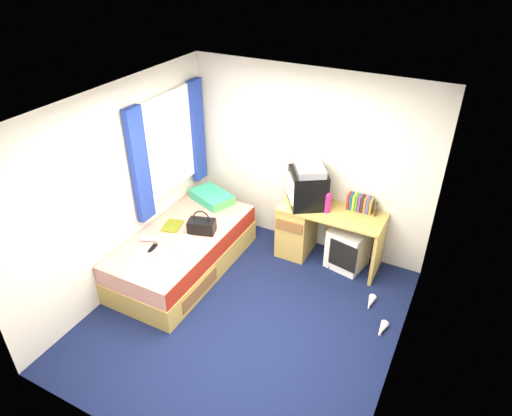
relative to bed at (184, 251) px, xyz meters
The scene contains 20 objects.
ground 1.20m from the bed, 20.32° to the right, with size 3.40×3.40×0.00m, color #0C1438.
room_shell 1.67m from the bed, 20.32° to the right, with size 3.40×3.40×3.40m.
bed is the anchor object (origin of this frame).
pillow 0.91m from the bed, 96.14° to the left, with size 0.57×0.36×0.12m, color #1C91B8.
desk 1.65m from the bed, 38.86° to the left, with size 1.30×0.55×0.75m.
storage_cube 2.08m from the bed, 29.61° to the left, with size 0.43×0.43×0.54m, color white.
crt_tv 1.74m from the bed, 40.50° to the left, with size 0.61×0.62×0.46m.
vcr 1.87m from the bed, 40.48° to the left, with size 0.47×0.34×0.09m, color silver.
book_row 2.27m from the bed, 32.93° to the left, with size 0.31×0.13×0.20m.
picture_frame 2.43m from the bed, 30.28° to the left, with size 0.02×0.12×0.14m, color #322110.
pink_water_bottle 1.89m from the bed, 32.80° to the left, with size 0.08×0.08×0.24m, color #CF1D73.
aerosol_can 1.81m from the bed, 36.43° to the left, with size 0.05×0.05×0.16m, color white.
handbag 0.44m from the bed, 36.79° to the left, with size 0.37×0.27×0.30m.
towel 0.50m from the bed, 40.60° to the right, with size 0.31×0.26×0.10m, color white.
magazine 0.35m from the bed, 158.42° to the left, with size 0.21×0.28×0.01m, color #B7CC16.
water_bottle 0.50m from the bed, 129.54° to the right, with size 0.07×0.07×0.20m, color silver.
colour_swatch_fan 0.59m from the bed, 91.10° to the right, with size 0.22×0.06×0.01m, color yellow.
remote_control 0.51m from the bed, 106.28° to the right, with size 0.05×0.16×0.02m, color black.
window_assembly 1.33m from the bed, 132.24° to the left, with size 0.11×1.42×1.40m.
white_heels 2.42m from the bed, ahead, with size 0.32×0.57×0.09m.
Camera 1 is at (1.82, -3.24, 3.72)m, focal length 32.00 mm.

